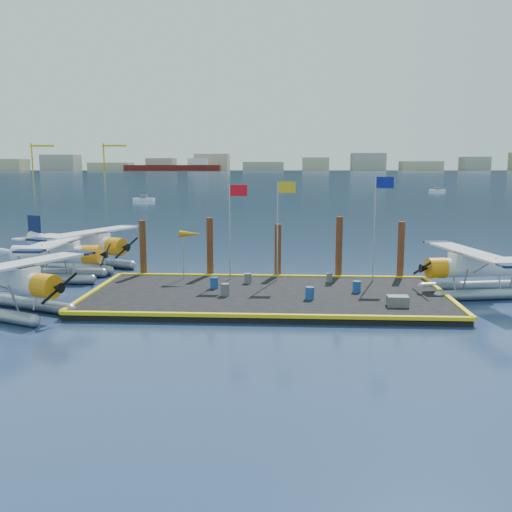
{
  "coord_description": "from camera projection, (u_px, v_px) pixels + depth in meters",
  "views": [
    {
      "loc": [
        1.16,
        -31.71,
        7.56
      ],
      "look_at": [
        -0.75,
        2.0,
        2.21
      ],
      "focal_mm": 40.0,
      "sensor_mm": 36.0,
      "label": 1
    }
  ],
  "objects": [
    {
      "name": "piling_4",
      "position": [
        401.0,
        252.0,
        37.05
      ],
      "size": [
        0.44,
        0.44,
        4.0
      ],
      "primitive_type": "cylinder",
      "color": "#432113",
      "rests_on": "ground"
    },
    {
      "name": "drum_3",
      "position": [
        225.0,
        290.0,
        31.74
      ],
      "size": [
        0.48,
        0.48,
        0.68
      ],
      "primitive_type": "cylinder",
      "color": "#56565B",
      "rests_on": "dock"
    },
    {
      "name": "flagpole_blue",
      "position": [
        378.0,
        213.0,
        35.16
      ],
      "size": [
        1.14,
        0.08,
        6.5
      ],
      "color": "#9B9BA3",
      "rests_on": "dock"
    },
    {
      "name": "ground",
      "position": [
        267.0,
        300.0,
        32.52
      ],
      "size": [
        4000.0,
        4000.0,
        0.0
      ],
      "primitive_type": "plane",
      "color": "navy",
      "rests_on": "ground"
    },
    {
      "name": "drum_5",
      "position": [
        248.0,
        278.0,
        35.08
      ],
      "size": [
        0.44,
        0.44,
        0.62
      ],
      "primitive_type": "cylinder",
      "color": "#56565B",
      "rests_on": "dock"
    },
    {
      "name": "dock",
      "position": [
        267.0,
        296.0,
        32.48
      ],
      "size": [
        20.0,
        10.0,
        0.4
      ],
      "primitive_type": "cube",
      "color": "black",
      "rests_on": "ground"
    },
    {
      "name": "piling_3",
      "position": [
        339.0,
        250.0,
        37.25
      ],
      "size": [
        0.44,
        0.44,
        4.3
      ],
      "primitive_type": "cylinder",
      "color": "#432113",
      "rests_on": "ground"
    },
    {
      "name": "dock_bumpers",
      "position": [
        267.0,
        291.0,
        32.44
      ],
      "size": [
        20.25,
        10.25,
        0.18
      ],
      "primitive_type": null,
      "color": "yellow",
      "rests_on": "dock"
    },
    {
      "name": "piling_0",
      "position": [
        143.0,
        250.0,
        38.0
      ],
      "size": [
        0.44,
        0.44,
        4.0
      ],
      "primitive_type": "cylinder",
      "color": "#432113",
      "rests_on": "ground"
    },
    {
      "name": "windsock",
      "position": [
        190.0,
        235.0,
        36.04
      ],
      "size": [
        1.4,
        0.44,
        3.12
      ],
      "color": "#9B9BA3",
      "rests_on": "dock"
    },
    {
      "name": "flagpole_red",
      "position": [
        233.0,
        217.0,
        35.7
      ],
      "size": [
        1.14,
        0.08,
        6.0
      ],
      "color": "#9B9BA3",
      "rests_on": "dock"
    },
    {
      "name": "far_backdrop",
      "position": [
        367.0,
        165.0,
        1731.02
      ],
      "size": [
        3050.0,
        2050.0,
        810.0
      ],
      "color": "black",
      "rests_on": "ground"
    },
    {
      "name": "flagpole_yellow",
      "position": [
        281.0,
        215.0,
        35.52
      ],
      "size": [
        1.14,
        0.08,
        6.2
      ],
      "color": "#9B9BA3",
      "rests_on": "dock"
    },
    {
      "name": "drum_1",
      "position": [
        310.0,
        293.0,
        30.87
      ],
      "size": [
        0.48,
        0.48,
        0.68
      ],
      "primitive_type": "cylinder",
      "color": "navy",
      "rests_on": "dock"
    },
    {
      "name": "drum_0",
      "position": [
        214.0,
        283.0,
        33.62
      ],
      "size": [
        0.47,
        0.47,
        0.67
      ],
      "primitive_type": "cylinder",
      "color": "navy",
      "rests_on": "dock"
    },
    {
      "name": "drum_2",
      "position": [
        357.0,
        287.0,
        32.58
      ],
      "size": [
        0.46,
        0.46,
        0.65
      ],
      "primitive_type": "cylinder",
      "color": "navy",
      "rests_on": "dock"
    },
    {
      "name": "piling_1",
      "position": [
        210.0,
        249.0,
        37.74
      ],
      "size": [
        0.44,
        0.44,
        4.2
      ],
      "primitive_type": "cylinder",
      "color": "#432113",
      "rests_on": "ground"
    },
    {
      "name": "seaplane_d",
      "position": [
        476.0,
        270.0,
        33.39
      ],
      "size": [
        9.07,
        9.9,
        3.5
      ],
      "rotation": [
        0.0,
        0.0,
        1.76
      ],
      "color": "gray",
      "rests_on": "ground"
    },
    {
      "name": "seaplane_b",
      "position": [
        54.0,
        257.0,
        37.77
      ],
      "size": [
        9.25,
        10.19,
        3.63
      ],
      "rotation": [
        0.0,
        0.0,
        -1.55
      ],
      "color": "gray",
      "rests_on": "ground"
    },
    {
      "name": "drum_4",
      "position": [
        329.0,
        278.0,
        35.46
      ],
      "size": [
        0.39,
        0.39,
        0.55
      ],
      "primitive_type": "cylinder",
      "color": "#56565B",
      "rests_on": "dock"
    },
    {
      "name": "piling_2",
      "position": [
        278.0,
        253.0,
        37.52
      ],
      "size": [
        0.44,
        0.44,
        3.8
      ],
      "primitive_type": "cylinder",
      "color": "#432113",
      "rests_on": "ground"
    },
    {
      "name": "seaplane_a",
      "position": [
        10.0,
        285.0,
        29.04
      ],
      "size": [
        9.3,
        9.79,
        3.57
      ],
      "rotation": [
        0.0,
        0.0,
        -1.98
      ],
      "color": "gray",
      "rests_on": "ground"
    },
    {
      "name": "crate",
      "position": [
        398.0,
        301.0,
        29.37
      ],
      "size": [
        1.07,
        0.72,
        0.54
      ],
      "primitive_type": "cube",
      "color": "#56565B",
      "rests_on": "dock"
    },
    {
      "name": "seaplane_c",
      "position": [
        88.0,
        247.0,
        41.98
      ],
      "size": [
        9.86,
        10.38,
        3.79
      ],
      "rotation": [
        0.0,
        0.0,
        -1.98
      ],
      "color": "gray",
      "rests_on": "ground"
    }
  ]
}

